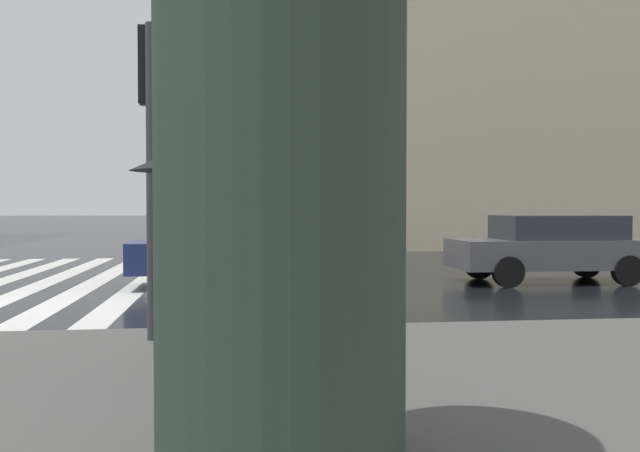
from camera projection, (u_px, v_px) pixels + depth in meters
The scene contains 7 objects.
zebra_crossing at pixel (2, 282), 14.79m from camera, with size 13.00×6.50×0.01m.
haussmann_block_corner at pixel (462, 50), 32.62m from camera, with size 15.67×25.27×18.15m.
billboard_column at pixel (280, 133), 3.76m from camera, with size 1.42×1.42×3.61m.
traffic_signal_post at pixel (153, 113), 7.64m from camera, with size 0.44×0.30×3.42m.
car_dark_grey at pixel (552, 246), 14.68m from camera, with size 1.85×4.10×1.41m.
car_navy at pixel (238, 249), 13.88m from camera, with size 1.85×4.10×1.41m.
pedestrian_with_floral_umbrella at pixel (196, 181), 6.29m from camera, with size 1.16×1.16×2.03m.
Camera 1 is at (-11.46, -4.05, 1.61)m, focal length 39.19 mm.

